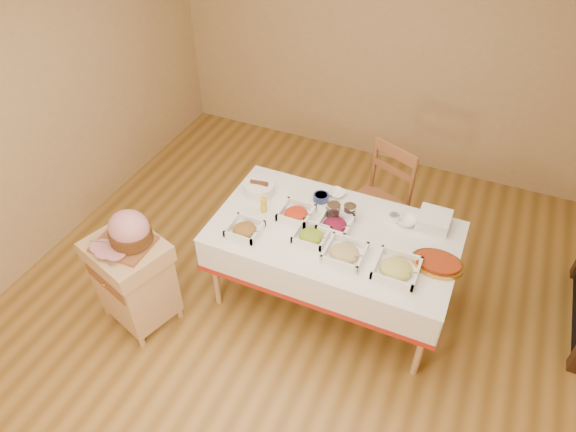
# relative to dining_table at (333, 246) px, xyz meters

# --- Properties ---
(room_shell) EXTENTS (5.00, 5.00, 5.00)m
(room_shell) POSITION_rel_dining_table_xyz_m (-0.30, -0.30, 0.70)
(room_shell) COLOR olive
(room_shell) RESTS_ON ground
(dining_table) EXTENTS (1.82, 1.02, 0.76)m
(dining_table) POSITION_rel_dining_table_xyz_m (0.00, 0.00, 0.00)
(dining_table) COLOR tan
(dining_table) RESTS_ON ground
(butcher_cart) EXTENTS (0.67, 0.61, 0.79)m
(butcher_cart) POSITION_rel_dining_table_xyz_m (-1.31, -0.78, -0.15)
(butcher_cart) COLOR tan
(butcher_cart) RESTS_ON ground
(dining_chair) EXTENTS (0.60, 0.59, 1.03)m
(dining_chair) POSITION_rel_dining_table_xyz_m (0.15, 0.72, -0.07)
(dining_chair) COLOR brown
(dining_chair) RESTS_ON ground
(ham_on_board) EXTENTS (0.42, 0.40, 0.28)m
(ham_on_board) POSITION_rel_dining_table_xyz_m (-1.27, -0.75, 0.31)
(ham_on_board) COLOR brown
(ham_on_board) RESTS_ON butcher_cart
(serving_dish_a) EXTENTS (0.24, 0.24, 0.10)m
(serving_dish_a) POSITION_rel_dining_table_xyz_m (-0.60, -0.29, 0.19)
(serving_dish_a) COLOR white
(serving_dish_a) RESTS_ON dining_table
(serving_dish_b) EXTENTS (0.23, 0.23, 0.10)m
(serving_dish_b) POSITION_rel_dining_table_xyz_m (-0.13, -0.14, 0.19)
(serving_dish_b) COLOR white
(serving_dish_b) RESTS_ON dining_table
(serving_dish_c) EXTENTS (0.27, 0.27, 0.11)m
(serving_dish_c) POSITION_rel_dining_table_xyz_m (0.16, -0.22, 0.20)
(serving_dish_c) COLOR white
(serving_dish_c) RESTS_ON dining_table
(serving_dish_d) EXTENTS (0.30, 0.30, 0.11)m
(serving_dish_d) POSITION_rel_dining_table_xyz_m (0.53, -0.22, 0.20)
(serving_dish_d) COLOR white
(serving_dish_d) RESTS_ON dining_table
(serving_dish_e) EXTENTS (0.25, 0.24, 0.12)m
(serving_dish_e) POSITION_rel_dining_table_xyz_m (-0.32, 0.03, 0.20)
(serving_dish_e) COLOR white
(serving_dish_e) RESTS_ON dining_table
(serving_dish_f) EXTENTS (0.25, 0.24, 0.11)m
(serving_dish_f) POSITION_rel_dining_table_xyz_m (-0.01, 0.03, 0.20)
(serving_dish_f) COLOR white
(serving_dish_f) RESTS_ON dining_table
(small_bowl_left) EXTENTS (0.11, 0.11, 0.05)m
(small_bowl_left) POSITION_rel_dining_table_xyz_m (-0.76, 0.29, 0.19)
(small_bowl_left) COLOR white
(small_bowl_left) RESTS_ON dining_table
(small_bowl_mid) EXTENTS (0.13, 0.13, 0.05)m
(small_bowl_mid) POSITION_rel_dining_table_xyz_m (-0.22, 0.30, 0.19)
(small_bowl_mid) COLOR navy
(small_bowl_mid) RESTS_ON dining_table
(small_bowl_right) EXTENTS (0.10, 0.10, 0.05)m
(small_bowl_right) POSITION_rel_dining_table_xyz_m (0.37, 0.30, 0.19)
(small_bowl_right) COLOR white
(small_bowl_right) RESTS_ON dining_table
(bowl_white_imported) EXTENTS (0.17, 0.17, 0.03)m
(bowl_white_imported) POSITION_rel_dining_table_xyz_m (-0.13, 0.41, 0.18)
(bowl_white_imported) COLOR white
(bowl_white_imported) RESTS_ON dining_table
(bowl_small_imported) EXTENTS (0.19, 0.19, 0.05)m
(bowl_small_imported) POSITION_rel_dining_table_xyz_m (0.47, 0.30, 0.19)
(bowl_small_imported) COLOR white
(bowl_small_imported) RESTS_ON dining_table
(preserve_jar_left) EXTENTS (0.10, 0.10, 0.13)m
(preserve_jar_left) POSITION_rel_dining_table_xyz_m (-0.06, 0.14, 0.22)
(preserve_jar_left) COLOR silver
(preserve_jar_left) RESTS_ON dining_table
(preserve_jar_right) EXTENTS (0.10, 0.10, 0.12)m
(preserve_jar_right) POSITION_rel_dining_table_xyz_m (0.05, 0.18, 0.22)
(preserve_jar_right) COLOR silver
(preserve_jar_right) RESTS_ON dining_table
(mustard_bottle) EXTENTS (0.05, 0.05, 0.16)m
(mustard_bottle) POSITION_rel_dining_table_xyz_m (-0.58, -0.01, 0.23)
(mustard_bottle) COLOR gold
(mustard_bottle) RESTS_ON dining_table
(bread_basket) EXTENTS (0.24, 0.24, 0.11)m
(bread_basket) POSITION_rel_dining_table_xyz_m (-0.71, 0.18, 0.21)
(bread_basket) COLOR white
(bread_basket) RESTS_ON dining_table
(plate_stack) EXTENTS (0.23, 0.23, 0.10)m
(plate_stack) POSITION_rel_dining_table_xyz_m (0.66, 0.36, 0.21)
(plate_stack) COLOR white
(plate_stack) RESTS_ON dining_table
(brass_platter) EXTENTS (0.37, 0.26, 0.05)m
(brass_platter) POSITION_rel_dining_table_xyz_m (0.77, -0.04, 0.18)
(brass_platter) COLOR #BA8A34
(brass_platter) RESTS_ON dining_table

